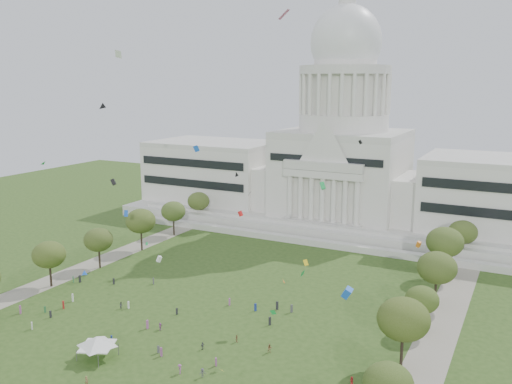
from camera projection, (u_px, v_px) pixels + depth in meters
name	position (u px, v px, depth m)	size (l,w,h in m)	color
ground	(149.00, 355.00, 104.02)	(400.00, 400.00, 0.00)	#2D4A19
capitol	(342.00, 164.00, 198.52)	(160.00, 64.50, 91.30)	beige
path_left	(80.00, 270.00, 151.73)	(8.00, 160.00, 0.04)	gray
path_right	(434.00, 344.00, 108.55)	(8.00, 160.00, 0.04)	gray
row_tree_r_1	(388.00, 384.00, 80.19)	(7.58, 7.58, 10.78)	black
row_tree_l_2	(49.00, 255.00, 137.66)	(8.42, 8.42, 11.97)	black
row_tree_r_2	(404.00, 319.00, 97.42)	(9.55, 9.55, 13.58)	black
row_tree_l_3	(98.00, 240.00, 151.76)	(8.12, 8.12, 11.55)	black
row_tree_r_3	(422.00, 300.00, 112.67)	(7.01, 7.01, 9.98)	black
row_tree_l_4	(141.00, 221.00, 167.64)	(9.29, 9.29, 13.21)	black
row_tree_r_4	(437.00, 268.00, 125.62)	(9.19, 9.19, 13.06)	black
row_tree_l_5	(173.00, 211.00, 184.53)	(8.33, 8.33, 11.85)	black
row_tree_r_5	(445.00, 242.00, 143.62)	(9.82, 9.82, 13.96)	black
row_tree_l_6	(199.00, 201.00, 201.09)	(8.19, 8.19, 11.64)	black
row_tree_r_6	(463.00, 232.00, 158.40)	(8.42, 8.42, 11.97)	black
event_tent	(97.00, 341.00, 102.30)	(10.67, 10.67, 4.55)	#4C4C4C
person_0	(352.00, 381.00, 93.44)	(0.84, 0.55, 1.71)	#B21E1E
person_2	(270.00, 348.00, 104.93)	(0.87, 0.54, 1.80)	olive
person_3	(180.00, 369.00, 97.28)	(1.20, 0.62, 1.86)	#994C8C
person_4	(203.00, 346.00, 106.11)	(0.95, 0.52, 1.62)	#4C4C51
person_5	(160.00, 326.00, 114.54)	(1.53, 0.60, 1.65)	#994C8C
person_7	(86.00, 381.00, 93.56)	(0.64, 0.47, 1.76)	olive
person_8	(121.00, 305.00, 125.32)	(0.83, 0.51, 1.70)	#4C4C51
person_9	(202.00, 373.00, 96.13)	(1.12, 0.58, 1.73)	#4C4C51
person_10	(237.00, 338.00, 109.21)	(0.92, 0.50, 1.57)	olive
distant_crowd	(143.00, 308.00, 123.55)	(58.98, 33.81, 1.95)	#33723F
kite_swarm	(168.00, 208.00, 108.02)	(90.32, 105.03, 64.90)	black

